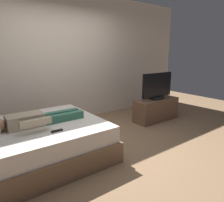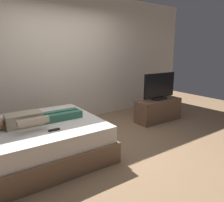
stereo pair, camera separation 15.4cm
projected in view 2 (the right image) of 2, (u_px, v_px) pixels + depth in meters
The scene contains 7 objects.
ground_plane at pixel (104, 147), 3.48m from camera, with size 10.00×10.00×0.00m, color #8C6B4C.
back_wall at pixel (78, 58), 4.74m from camera, with size 6.40×0.10×2.80m, color beige.
bed at pixel (33, 142), 3.06m from camera, with size 1.98×1.63×0.54m.
person at pixel (34, 119), 2.98m from camera, with size 1.26×0.46×0.18m.
remote at pixel (54, 130), 2.75m from camera, with size 0.15×0.04×0.02m, color black.
tv_stand at pixel (158, 110), 4.74m from camera, with size 1.10×0.40×0.50m, color brown.
tv at pixel (159, 87), 4.62m from camera, with size 0.88×0.20×0.59m.
Camera 2 is at (-1.69, -2.72, 1.56)m, focal length 33.52 mm.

